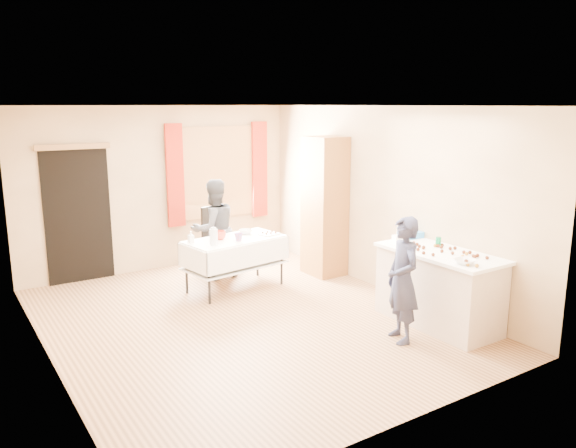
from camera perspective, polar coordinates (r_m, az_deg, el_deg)
floor at (r=7.09m, az=-4.36°, el=-9.73°), size 4.50×5.50×0.02m
ceiling at (r=6.58m, az=-4.74°, el=11.97°), size 4.50×5.50×0.02m
wall_back at (r=9.20m, az=-12.83°, el=3.54°), size 4.50×0.02×2.60m
wall_front at (r=4.55m, az=12.42°, el=-5.06°), size 4.50×0.02×2.60m
wall_left at (r=6.00m, az=-23.86°, el=-1.68°), size 0.02×5.50×2.60m
wall_right at (r=8.02m, az=9.78°, el=2.44°), size 0.02×5.50×2.60m
window_frame at (r=9.52m, az=-7.14°, el=5.25°), size 1.32×0.06×1.52m
window_pane at (r=9.51m, az=-7.10°, el=5.24°), size 1.20×0.02×1.40m
curtain_left at (r=9.17m, az=-11.40°, el=4.84°), size 0.28×0.06×1.65m
curtain_right at (r=9.84m, az=-2.92°, el=5.55°), size 0.28×0.06×1.65m
doorway at (r=8.86m, az=-20.56°, el=0.78°), size 0.95×0.04×2.00m
door_lintel at (r=8.70m, az=-21.02°, el=7.35°), size 1.05×0.06×0.08m
cabinet at (r=8.68m, az=3.74°, el=1.79°), size 0.50×0.60×2.14m
counter at (r=7.02m, az=15.04°, el=-6.32°), size 0.73×1.54×0.91m
party_table at (r=8.09m, az=-5.41°, el=-3.55°), size 1.52×0.93×0.75m
chair at (r=8.99m, az=-6.91°, el=-2.87°), size 0.52×0.52×1.04m
girl at (r=6.37m, az=11.58°, el=-5.58°), size 0.72×0.65×1.42m
woman at (r=8.57m, az=-7.53°, el=-0.53°), size 0.77×0.62×1.52m
soda_can at (r=7.09m, az=15.02°, el=-1.77°), size 0.07×0.07×0.12m
mixing_bowl at (r=6.43m, az=17.51°, el=-3.66°), size 0.26×0.26×0.05m
foam_block at (r=7.28m, az=11.19°, el=-1.41°), size 0.16×0.12×0.08m
blue_basket at (r=7.48m, az=12.34°, el=-1.08°), size 0.31×0.21×0.08m
pitcher at (r=7.64m, az=-7.56°, el=-1.33°), size 0.13×0.13×0.22m
cup_red at (r=7.95m, az=-6.90°, el=-1.14°), size 0.27×0.27×0.12m
cup_rainbow at (r=7.84m, az=-5.03°, el=-1.33°), size 0.16×0.16×0.11m
small_bowl at (r=8.28m, az=-4.32°, el=-0.78°), size 0.36×0.36×0.06m
pastry_tray at (r=8.20m, az=-1.93°, el=-1.03°), size 0.31×0.25×0.02m
bottle at (r=7.84m, az=-9.84°, el=-1.30°), size 0.08×0.08×0.16m
cake_balls at (r=6.83m, az=15.80°, el=-2.70°), size 0.52×1.14×0.04m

